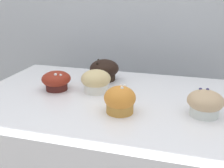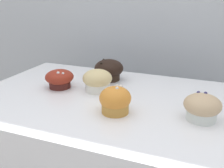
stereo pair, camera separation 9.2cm
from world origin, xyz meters
name	(u,v)px [view 1 (the left image)]	position (x,y,z in m)	size (l,w,h in m)	color
wall_back	(141,60)	(0.00, 0.60, 0.90)	(3.20, 0.10, 1.80)	#B2B7BC
muffin_front_center	(96,81)	(-0.08, 0.04, 0.95)	(0.11, 0.11, 0.08)	white
muffin_back_left	(104,70)	(-0.09, 0.18, 0.95)	(0.12, 0.12, 0.09)	#2E2017
muffin_back_right	(56,80)	(-0.23, 0.02, 0.95)	(0.11, 0.11, 0.07)	#481C18
muffin_front_left	(205,103)	(0.30, -0.06, 0.95)	(0.11, 0.11, 0.08)	silver
muffin_front_right	(120,100)	(0.05, -0.10, 0.95)	(0.10, 0.10, 0.09)	#C08639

